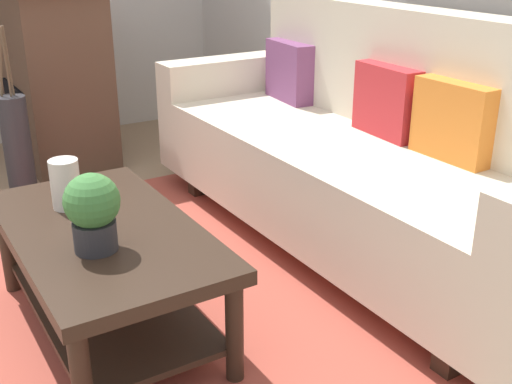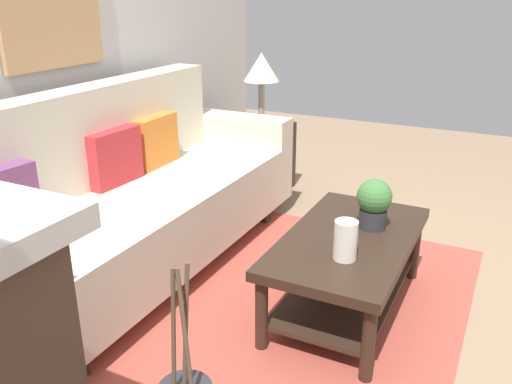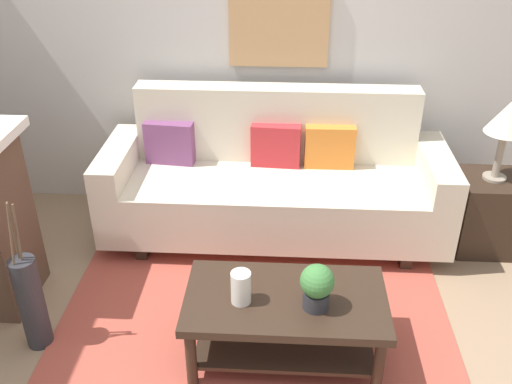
# 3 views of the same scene
# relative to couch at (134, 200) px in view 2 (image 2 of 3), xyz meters

# --- Properties ---
(ground_plane) EXTENTS (8.89, 8.89, 0.00)m
(ground_plane) POSITION_rel_couch_xyz_m (-0.09, -1.50, -0.43)
(ground_plane) COLOR #9E7F60
(wall_back) EXTENTS (4.89, 0.10, 2.70)m
(wall_back) POSITION_rel_couch_xyz_m (-0.09, 0.54, 0.92)
(wall_back) COLOR silver
(wall_back) RESTS_ON ground_plane
(area_rug) EXTENTS (2.41, 1.74, 0.01)m
(area_rug) POSITION_rel_couch_xyz_m (-0.09, -1.00, -0.43)
(area_rug) COLOR #B24C3D
(area_rug) RESTS_ON ground_plane
(couch) EXTENTS (2.47, 0.84, 1.08)m
(couch) POSITION_rel_couch_xyz_m (0.00, 0.00, 0.00)
(couch) COLOR beige
(couch) RESTS_ON ground_plane
(throw_pillow_crimson) EXTENTS (0.37, 0.14, 0.32)m
(throw_pillow_crimson) POSITION_rel_couch_xyz_m (0.00, 0.12, 0.25)
(throw_pillow_crimson) COLOR red
(throw_pillow_crimson) RESTS_ON couch
(throw_pillow_orange) EXTENTS (0.36, 0.12, 0.32)m
(throw_pillow_orange) POSITION_rel_couch_xyz_m (0.39, 0.12, 0.25)
(throw_pillow_orange) COLOR orange
(throw_pillow_orange) RESTS_ON couch
(coffee_table) EXTENTS (1.10, 0.60, 0.43)m
(coffee_table) POSITION_rel_couch_xyz_m (0.10, -1.27, -0.12)
(coffee_table) COLOR #332319
(coffee_table) RESTS_ON ground_plane
(tabletop_vase) EXTENTS (0.11, 0.11, 0.19)m
(tabletop_vase) POSITION_rel_couch_xyz_m (-0.14, -1.32, 0.09)
(tabletop_vase) COLOR white
(tabletop_vase) RESTS_ON coffee_table
(potted_plant_tabletop) EXTENTS (0.18, 0.18, 0.26)m
(potted_plant_tabletop) POSITION_rel_couch_xyz_m (0.25, -1.34, 0.14)
(potted_plant_tabletop) COLOR #2D2D33
(potted_plant_tabletop) RESTS_ON coffee_table
(side_table) EXTENTS (0.44, 0.44, 0.56)m
(side_table) POSITION_rel_couch_xyz_m (1.53, -0.08, -0.15)
(side_table) COLOR #332319
(side_table) RESTS_ON ground_plane
(table_lamp) EXTENTS (0.28, 0.28, 0.57)m
(table_lamp) POSITION_rel_couch_xyz_m (1.53, -0.08, 0.56)
(table_lamp) COLOR gray
(table_lamp) RESTS_ON side_table
(floor_vase_branch_a) EXTENTS (0.04, 0.02, 0.36)m
(floor_vase_branch_a) POSITION_rel_couch_xyz_m (-1.32, -1.26, 0.35)
(floor_vase_branch_a) COLOR brown
(floor_vase_branch_a) RESTS_ON floor_vase
(floor_vase_branch_b) EXTENTS (0.03, 0.02, 0.36)m
(floor_vase_branch_b) POSITION_rel_couch_xyz_m (-1.35, -1.24, 0.35)
(floor_vase_branch_b) COLOR brown
(floor_vase_branch_b) RESTS_ON floor_vase
(floor_vase_branch_c) EXTENTS (0.03, 0.05, 0.36)m
(floor_vase_branch_c) POSITION_rel_couch_xyz_m (-1.35, -1.27, 0.35)
(floor_vase_branch_c) COLOR brown
(floor_vase_branch_c) RESTS_ON floor_vase
(framed_painting) EXTENTS (0.72, 0.03, 0.65)m
(framed_painting) POSITION_rel_couch_xyz_m (0.00, 0.47, 1.06)
(framed_painting) COLOR tan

